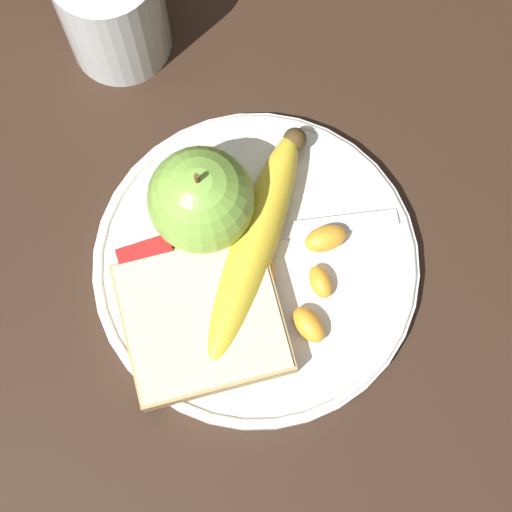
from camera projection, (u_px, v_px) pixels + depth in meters
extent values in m
plane|color=#332116|center=(256.00, 267.00, 0.64)|extent=(3.00, 3.00, 0.00)
cylinder|color=white|center=(256.00, 265.00, 0.63)|extent=(0.24, 0.24, 0.01)
torus|color=white|center=(256.00, 263.00, 0.62)|extent=(0.24, 0.24, 0.01)
cylinder|color=silver|center=(113.00, 8.00, 0.64)|extent=(0.08, 0.08, 0.10)
cylinder|color=orange|center=(114.00, 14.00, 0.65)|extent=(0.07, 0.07, 0.08)
sphere|color=#84BC47|center=(201.00, 200.00, 0.60)|extent=(0.08, 0.08, 0.08)
cylinder|color=brown|center=(197.00, 179.00, 0.56)|extent=(0.00, 0.00, 0.01)
ellipsoid|color=yellow|center=(257.00, 246.00, 0.61)|extent=(0.14, 0.17, 0.03)
sphere|color=#473319|center=(295.00, 139.00, 0.63)|extent=(0.02, 0.02, 0.02)
cube|color=tan|center=(203.00, 319.00, 0.60)|extent=(0.12, 0.11, 0.02)
cube|color=beige|center=(203.00, 319.00, 0.60)|extent=(0.11, 0.11, 0.02)
cube|color=silver|center=(314.00, 227.00, 0.63)|extent=(0.13, 0.03, 0.00)
cube|color=silver|center=(193.00, 242.00, 0.63)|extent=(0.06, 0.04, 0.00)
cube|color=silver|center=(149.00, 266.00, 0.61)|extent=(0.04, 0.03, 0.02)
cube|color=#B21E1E|center=(148.00, 262.00, 0.60)|extent=(0.04, 0.03, 0.00)
ellipsoid|color=#F9A32D|center=(258.00, 278.00, 0.61)|extent=(0.03, 0.04, 0.02)
ellipsoid|color=#F9A32D|center=(309.00, 325.00, 0.60)|extent=(0.03, 0.03, 0.02)
ellipsoid|color=#F9A32D|center=(268.00, 322.00, 0.61)|extent=(0.03, 0.02, 0.01)
ellipsoid|color=#F9A32D|center=(328.00, 244.00, 0.62)|extent=(0.03, 0.02, 0.02)
ellipsoid|color=#F9A32D|center=(320.00, 282.00, 0.61)|extent=(0.02, 0.03, 0.01)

